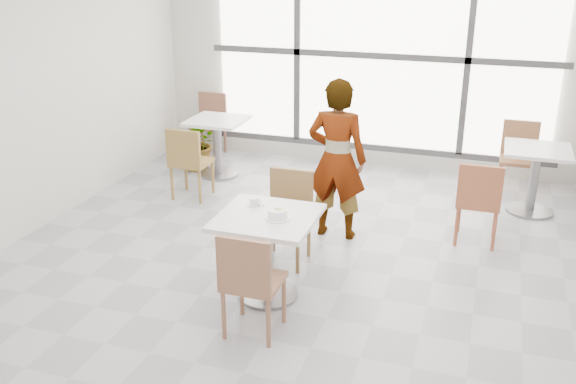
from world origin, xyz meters
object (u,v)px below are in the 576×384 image
(coffee_cup, at_px, (255,202))
(chair_far, at_px, (288,210))
(bg_chair_left_far, at_px, (210,120))
(bg_chair_right_near, at_px, (479,198))
(bg_table_left, at_px, (218,139))
(bg_chair_right_far, at_px, (519,153))
(oatmeal_bowl, at_px, (278,214))
(person, at_px, (337,160))
(bg_table_right, at_px, (535,171))
(main_table, at_px, (267,241))
(plant_left, at_px, (198,142))
(bg_chair_left_near, at_px, (188,159))
(chair_near, at_px, (250,278))

(coffee_cup, bearing_deg, chair_far, 78.23)
(bg_chair_left_far, xyz_separation_m, bg_chair_right_near, (3.79, -1.92, 0.00))
(bg_table_left, xyz_separation_m, bg_chair_right_far, (3.68, 0.57, 0.01))
(oatmeal_bowl, xyz_separation_m, bg_chair_right_far, (1.90, 3.31, -0.29))
(chair_far, relative_size, person, 0.53)
(bg_table_right, height_order, bg_chair_left_far, bg_chair_left_far)
(main_table, relative_size, oatmeal_bowl, 3.81)
(plant_left, bearing_deg, bg_chair_right_near, -18.73)
(person, relative_size, bg_table_right, 2.19)
(oatmeal_bowl, bearing_deg, main_table, 161.36)
(chair_far, relative_size, oatmeal_bowl, 4.14)
(main_table, xyz_separation_m, oatmeal_bowl, (0.10, -0.04, 0.27))
(main_table, xyz_separation_m, plant_left, (-2.03, 2.85, -0.15))
(chair_far, distance_m, plant_left, 2.89)
(bg_chair_left_near, xyz_separation_m, bg_chair_right_near, (3.28, -0.22, 0.00))
(bg_chair_right_near, bearing_deg, bg_chair_left_far, -26.92)
(bg_table_left, distance_m, bg_chair_right_far, 3.73)
(person, distance_m, bg_table_right, 2.35)
(bg_chair_left_near, relative_size, bg_chair_right_far, 1.00)
(bg_chair_right_far, distance_m, plant_left, 4.06)
(bg_table_right, xyz_separation_m, bg_chair_left_far, (-4.34, 0.86, 0.01))
(bg_chair_left_near, bearing_deg, chair_near, 125.40)
(bg_table_right, distance_m, bg_chair_left_far, 4.42)
(bg_table_left, bearing_deg, main_table, -58.35)
(bg_table_left, relative_size, bg_chair_right_far, 0.86)
(person, distance_m, bg_chair_left_near, 1.96)
(chair_far, bearing_deg, bg_table_left, 129.09)
(bg_chair_left_far, distance_m, bg_chair_right_near, 4.25)
(bg_chair_left_near, height_order, bg_chair_right_far, same)
(main_table, bearing_deg, coffee_cup, 135.01)
(bg_chair_left_near, bearing_deg, bg_chair_right_far, -158.37)
(chair_near, distance_m, bg_chair_left_far, 4.71)
(oatmeal_bowl, xyz_separation_m, bg_chair_right_near, (1.52, 1.64, -0.29))
(bg_table_left, height_order, bg_chair_left_near, bg_chair_left_near)
(plant_left, bearing_deg, chair_near, -58.59)
(person, distance_m, bg_chair_right_near, 1.44)
(bg_table_left, bearing_deg, bg_chair_right_far, 8.73)
(oatmeal_bowl, bearing_deg, person, 84.76)
(main_table, height_order, plant_left, main_table)
(bg_chair_right_near, bearing_deg, bg_chair_left_near, -3.83)
(bg_chair_left_far, height_order, plant_left, bg_chair_left_far)
(chair_far, xyz_separation_m, bg_chair_right_near, (1.69, 0.88, 0.00))
(person, xyz_separation_m, bg_table_left, (-1.91, 1.32, -0.33))
(chair_near, distance_m, bg_table_right, 3.90)
(chair_near, bearing_deg, bg_chair_right_far, -116.35)
(chair_far, relative_size, bg_table_right, 1.16)
(coffee_cup, relative_size, bg_chair_left_near, 0.18)
(chair_near, distance_m, chair_far, 1.35)
(bg_chair_left_far, bearing_deg, plant_left, -79.14)
(chair_far, distance_m, person, 0.79)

